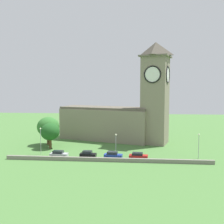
# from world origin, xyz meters

# --- Properties ---
(ground_plane) EXTENTS (200.00, 200.00, 0.00)m
(ground_plane) POSITION_xyz_m (0.00, 15.00, 0.00)
(ground_plane) COLOR #477538
(church) EXTENTS (38.41, 20.30, 32.15)m
(church) POSITION_xyz_m (2.23, 22.33, 9.44)
(church) COLOR gray
(church) RESTS_ON ground
(quay_barrier) EXTENTS (50.78, 0.70, 0.96)m
(quay_barrier) POSITION_xyz_m (0.00, -3.59, 0.48)
(quay_barrier) COLOR gray
(quay_barrier) RESTS_ON ground
(car_silver) EXTENTS (4.61, 2.31, 1.79)m
(car_silver) POSITION_xyz_m (-12.83, -0.99, 0.91)
(car_silver) COLOR silver
(car_silver) RESTS_ON ground
(car_black) EXTENTS (4.24, 2.30, 1.82)m
(car_black) POSITION_xyz_m (-5.31, -0.60, 0.92)
(car_black) COLOR black
(car_black) RESTS_ON ground
(car_blue) EXTENTS (4.76, 2.51, 1.81)m
(car_blue) POSITION_xyz_m (1.17, -0.80, 0.91)
(car_blue) COLOR #233D9E
(car_blue) RESTS_ON ground
(car_red) EXTENTS (4.80, 2.48, 1.66)m
(car_red) POSITION_xyz_m (7.53, -0.68, 0.84)
(car_red) COLOR red
(car_red) RESTS_ON ground
(streetlamp_west_end) EXTENTS (0.44, 0.44, 7.18)m
(streetlamp_west_end) POSITION_xyz_m (-18.70, 2.07, 4.78)
(streetlamp_west_end) COLOR #9EA0A5
(streetlamp_west_end) RESTS_ON ground
(streetlamp_west_mid) EXTENTS (0.44, 0.44, 5.98)m
(streetlamp_west_mid) POSITION_xyz_m (1.71, 1.46, 4.08)
(streetlamp_west_mid) COLOR #9EA0A5
(streetlamp_west_mid) RESTS_ON ground
(streetlamp_central) EXTENTS (0.44, 0.44, 6.37)m
(streetlamp_central) POSITION_xyz_m (22.74, 1.17, 4.31)
(streetlamp_central) COLOR #9EA0A5
(streetlamp_central) RESTS_ON ground
(tree_by_tower) EXTENTS (5.59, 5.59, 7.51)m
(tree_by_tower) POSITION_xyz_m (-18.36, 9.00, 4.95)
(tree_by_tower) COLOR brown
(tree_by_tower) RESTS_ON ground
(tree_riverside_west) EXTENTS (6.91, 6.91, 8.80)m
(tree_riverside_west) POSITION_xyz_m (-20.53, 13.81, 5.66)
(tree_riverside_west) COLOR brown
(tree_riverside_west) RESTS_ON ground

